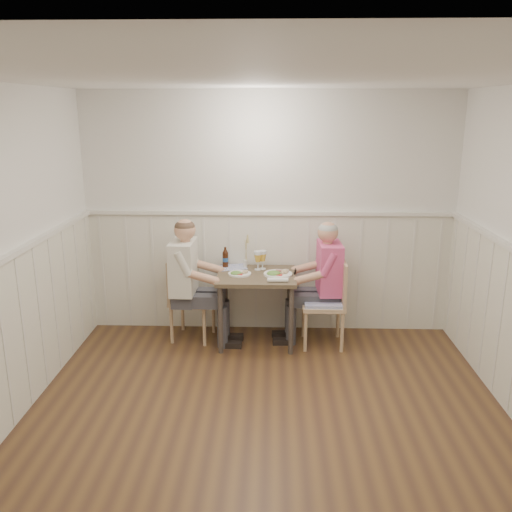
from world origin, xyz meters
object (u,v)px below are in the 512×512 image
Objects in this scene: chair_right at (329,299)px; diner_cream at (188,292)px; beer_bottle at (225,258)px; grass_vase at (245,252)px; chair_left at (187,295)px; man_in_pink at (325,291)px; dining_table at (257,284)px.

diner_cream reaches higher than chair_right.
grass_vase is at bearing 1.45° from beer_bottle.
grass_vase is (0.61, 0.17, 0.44)m from chair_left.
chair_right is 1.46m from diner_cream.
chair_right is at bearing 0.06° from diner_cream.
beer_bottle is at bearing 164.79° from chair_right.
beer_bottle is (-1.06, 0.20, 0.30)m from man_in_pink.
dining_table is 0.72m from diner_cream.
man_in_pink is 1.43m from diner_cream.
chair_right is 1.02m from grass_vase.
dining_table is 0.47m from beer_bottle.
dining_table is 0.76m from chair_right.
diner_cream is at bearing -152.28° from grass_vase.
grass_vase is at bearing 15.57° from chair_left.
diner_cream is (0.03, -0.13, 0.09)m from chair_left.
chair_left is at bearing 174.94° from chair_right.
beer_bottle is at bearing -178.55° from grass_vase.
diner_cream is (-0.71, -0.05, -0.07)m from dining_table.
man_in_pink is at bearing 3.50° from dining_table.
chair_right is 0.70× the size of man_in_pink.
man_in_pink is 3.45× the size of grass_vase.
beer_bottle is (0.40, 0.16, 0.37)m from chair_left.
beer_bottle reaches higher than chair_left.
diner_cream reaches higher than beer_bottle.
dining_table is at bearing -176.50° from man_in_pink.
beer_bottle is at bearing 144.69° from dining_table.
grass_vase is at bearing 161.04° from chair_right.
chair_right is at bearing -15.21° from beer_bottle.
grass_vase is (0.58, 0.30, 0.35)m from diner_cream.
chair_right is 1.04× the size of chair_left.
chair_left reaches higher than dining_table.
beer_bottle is at bearing 169.28° from man_in_pink.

